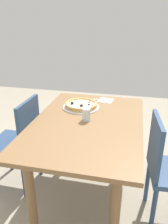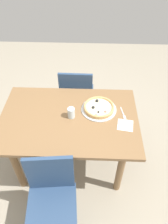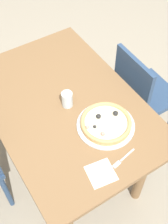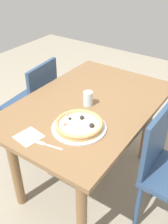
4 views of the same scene
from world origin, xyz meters
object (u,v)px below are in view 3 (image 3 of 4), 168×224
Objects in this scene: napkin at (101,173)px; chair_near at (141,94)px; fork at (122,160)px; drinking_glass at (67,99)px; plate at (106,125)px; pizza at (106,123)px; dining_table at (65,115)px.

chair_near is at bearing -55.93° from napkin.
drinking_glass is at bearing -94.85° from fork.
plate is at bearing -39.54° from napkin.
chair_near is at bearing -64.49° from pizza.
chair_near is at bearing -92.66° from dining_table.
pizza is (-0.28, -0.12, 0.15)m from dining_table.
pizza is 2.89× the size of drinking_glass.
pizza is 2.13× the size of napkin.
dining_table is 12.66× the size of drinking_glass.
chair_near reaches higher than pizza.
dining_table is at bearing -8.33° from napkin.
chair_near is 0.72m from drinking_glass.
fork is (-0.23, 0.06, -0.00)m from plate.
drinking_glass is 0.51m from napkin.
drinking_glass is (0.01, 0.64, 0.32)m from chair_near.
pizza reaches higher than napkin.
plate reaches higher than fork.
plate is at bearing -157.01° from dining_table.
napkin is at bearing 171.67° from dining_table.
napkin is (-0.49, 0.73, 0.27)m from chair_near.
napkin is at bearing -8.78° from fork.
plate is at bearing -157.58° from drinking_glass.
drinking_glass is at bearing -89.51° from chair_near.
dining_table is 0.35m from pizza.
drinking_glass is 0.74× the size of napkin.
drinking_glass is (-0.02, -0.01, 0.18)m from dining_table.
napkin is at bearing -54.96° from chair_near.
pizza is 0.31m from napkin.
pizza is (0.00, 0.00, 0.03)m from plate.
drinking_glass reaches higher than pizza.
plate is 2.07× the size of fork.
fork is (-0.49, 0.59, 0.27)m from chair_near.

